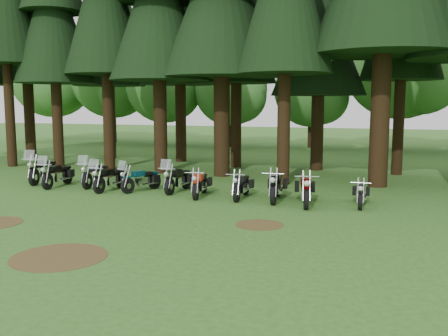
{
  "coord_description": "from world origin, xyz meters",
  "views": [
    {
      "loc": [
        8.32,
        -13.14,
        3.5
      ],
      "look_at": [
        1.78,
        5.0,
        1.0
      ],
      "focal_mm": 40.0,
      "sensor_mm": 36.0,
      "label": 1
    }
  ],
  "objects_px": {
    "motorcycle_2": "(96,175)",
    "motorcycle_9": "(305,190)",
    "motorcycle_0": "(43,171)",
    "motorcycle_1": "(58,175)",
    "motorcycle_6": "(200,184)",
    "motorcycle_8": "(276,187)",
    "motorcycle_4": "(141,180)",
    "motorcycle_5": "(178,180)",
    "motorcycle_10": "(361,194)",
    "motorcycle_3": "(110,179)",
    "motorcycle_7": "(242,186)"
  },
  "relations": [
    {
      "from": "motorcycle_5",
      "to": "motorcycle_7",
      "type": "xyz_separation_m",
      "value": [
        2.8,
        -0.44,
        -0.03
      ]
    },
    {
      "from": "motorcycle_3",
      "to": "motorcycle_9",
      "type": "distance_m",
      "value": 7.94
    },
    {
      "from": "motorcycle_0",
      "to": "motorcycle_7",
      "type": "distance_m",
      "value": 9.45
    },
    {
      "from": "motorcycle_4",
      "to": "motorcycle_5",
      "type": "bearing_deg",
      "value": 31.32
    },
    {
      "from": "motorcycle_10",
      "to": "motorcycle_1",
      "type": "bearing_deg",
      "value": 177.2
    },
    {
      "from": "motorcycle_0",
      "to": "motorcycle_6",
      "type": "bearing_deg",
      "value": -17.81
    },
    {
      "from": "motorcycle_3",
      "to": "motorcycle_1",
      "type": "bearing_deg",
      "value": -179.71
    },
    {
      "from": "motorcycle_0",
      "to": "motorcycle_1",
      "type": "distance_m",
      "value": 1.47
    },
    {
      "from": "motorcycle_7",
      "to": "motorcycle_5",
      "type": "bearing_deg",
      "value": 166.18
    },
    {
      "from": "motorcycle_2",
      "to": "motorcycle_7",
      "type": "xyz_separation_m",
      "value": [
        6.65,
        -0.5,
        -0.03
      ]
    },
    {
      "from": "motorcycle_0",
      "to": "motorcycle_1",
      "type": "bearing_deg",
      "value": -40.69
    },
    {
      "from": "motorcycle_10",
      "to": "motorcycle_7",
      "type": "bearing_deg",
      "value": 177.04
    },
    {
      "from": "motorcycle_4",
      "to": "motorcycle_5",
      "type": "distance_m",
      "value": 1.5
    },
    {
      "from": "motorcycle_0",
      "to": "motorcycle_9",
      "type": "height_order",
      "value": "motorcycle_0"
    },
    {
      "from": "motorcycle_1",
      "to": "motorcycle_4",
      "type": "bearing_deg",
      "value": -3.71
    },
    {
      "from": "motorcycle_9",
      "to": "motorcycle_10",
      "type": "xyz_separation_m",
      "value": [
        1.84,
        0.39,
        -0.09
      ]
    },
    {
      "from": "motorcycle_0",
      "to": "motorcycle_5",
      "type": "distance_m",
      "value": 6.64
    },
    {
      "from": "motorcycle_5",
      "to": "motorcycle_9",
      "type": "relative_size",
      "value": 0.95
    },
    {
      "from": "motorcycle_3",
      "to": "motorcycle_10",
      "type": "bearing_deg",
      "value": 3.46
    },
    {
      "from": "motorcycle_5",
      "to": "motorcycle_10",
      "type": "relative_size",
      "value": 1.13
    },
    {
      "from": "motorcycle_9",
      "to": "motorcycle_2",
      "type": "bearing_deg",
      "value": 162.27
    },
    {
      "from": "motorcycle_1",
      "to": "motorcycle_3",
      "type": "relative_size",
      "value": 1.03
    },
    {
      "from": "motorcycle_4",
      "to": "motorcycle_6",
      "type": "distance_m",
      "value": 2.66
    },
    {
      "from": "motorcycle_8",
      "to": "motorcycle_0",
      "type": "bearing_deg",
      "value": 169.36
    },
    {
      "from": "motorcycle_6",
      "to": "motorcycle_8",
      "type": "xyz_separation_m",
      "value": [
        2.9,
        0.18,
        0.04
      ]
    },
    {
      "from": "motorcycle_0",
      "to": "motorcycle_9",
      "type": "xyz_separation_m",
      "value": [
        11.87,
        -0.88,
        -0.03
      ]
    },
    {
      "from": "motorcycle_7",
      "to": "motorcycle_6",
      "type": "bearing_deg",
      "value": 179.75
    },
    {
      "from": "motorcycle_4",
      "to": "motorcycle_7",
      "type": "bearing_deg",
      "value": 16.6
    },
    {
      "from": "motorcycle_6",
      "to": "motorcycle_2",
      "type": "bearing_deg",
      "value": 162.32
    },
    {
      "from": "motorcycle_2",
      "to": "motorcycle_5",
      "type": "height_order",
      "value": "motorcycle_2"
    },
    {
      "from": "motorcycle_2",
      "to": "motorcycle_8",
      "type": "distance_m",
      "value": 7.96
    },
    {
      "from": "motorcycle_8",
      "to": "motorcycle_9",
      "type": "relative_size",
      "value": 1.0
    },
    {
      "from": "motorcycle_8",
      "to": "motorcycle_1",
      "type": "bearing_deg",
      "value": 173.16
    },
    {
      "from": "motorcycle_2",
      "to": "motorcycle_10",
      "type": "bearing_deg",
      "value": -8.56
    },
    {
      "from": "motorcycle_4",
      "to": "motorcycle_5",
      "type": "relative_size",
      "value": 0.92
    },
    {
      "from": "motorcycle_9",
      "to": "motorcycle_3",
      "type": "bearing_deg",
      "value": 166.62
    },
    {
      "from": "motorcycle_0",
      "to": "motorcycle_10",
      "type": "height_order",
      "value": "motorcycle_0"
    },
    {
      "from": "motorcycle_0",
      "to": "motorcycle_1",
      "type": "xyz_separation_m",
      "value": [
        1.3,
        -0.69,
        -0.05
      ]
    },
    {
      "from": "motorcycle_2",
      "to": "motorcycle_8",
      "type": "bearing_deg",
      "value": -9.48
    },
    {
      "from": "motorcycle_1",
      "to": "motorcycle_0",
      "type": "bearing_deg",
      "value": 145.01
    },
    {
      "from": "motorcycle_1",
      "to": "motorcycle_10",
      "type": "height_order",
      "value": "motorcycle_1"
    },
    {
      "from": "motorcycle_7",
      "to": "motorcycle_9",
      "type": "bearing_deg",
      "value": -12.6
    },
    {
      "from": "motorcycle_10",
      "to": "motorcycle_2",
      "type": "bearing_deg",
      "value": 173.98
    },
    {
      "from": "motorcycle_3",
      "to": "motorcycle_10",
      "type": "height_order",
      "value": "motorcycle_3"
    },
    {
      "from": "motorcycle_2",
      "to": "motorcycle_10",
      "type": "height_order",
      "value": "motorcycle_2"
    },
    {
      "from": "motorcycle_1",
      "to": "motorcycle_6",
      "type": "height_order",
      "value": "motorcycle_1"
    },
    {
      "from": "motorcycle_2",
      "to": "motorcycle_4",
      "type": "height_order",
      "value": "motorcycle_2"
    },
    {
      "from": "motorcycle_3",
      "to": "motorcycle_7",
      "type": "bearing_deg",
      "value": 4.1
    },
    {
      "from": "motorcycle_2",
      "to": "motorcycle_9",
      "type": "relative_size",
      "value": 0.96
    },
    {
      "from": "motorcycle_9",
      "to": "motorcycle_4",
      "type": "bearing_deg",
      "value": 163.83
    }
  ]
}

